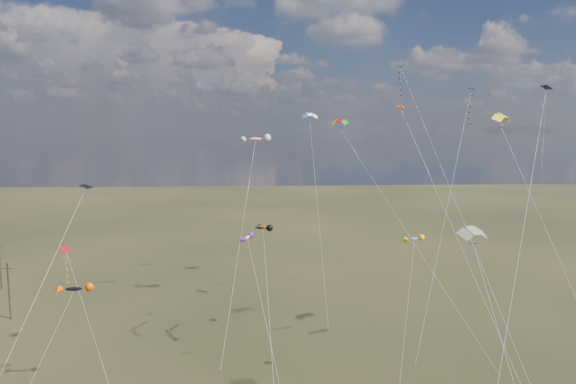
{
  "coord_description": "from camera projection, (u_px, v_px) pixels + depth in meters",
  "views": [
    {
      "loc": [
        -3.31,
        -40.76,
        26.1
      ],
      "look_at": [
        0.0,
        18.0,
        19.0
      ],
      "focal_mm": 32.0,
      "sensor_mm": 36.0,
      "label": 1
    }
  ],
  "objects": [
    {
      "name": "diamond_red_low",
      "position": [
        68.0,
        271.0,
        58.36
      ],
      "size": [
        7.69,
        9.34,
        12.91
      ],
      "color": "#A80518",
      "rests_on": "ground"
    },
    {
      "name": "diamond_orange_center",
      "position": [
        440.0,
        197.0,
        50.15
      ],
      "size": [
        9.01,
        17.53,
        28.77
      ],
      "color": "#C42A00",
      "rests_on": "ground"
    },
    {
      "name": "parafoil_tricolor",
      "position": [
        341.0,
        122.0,
        67.71
      ],
      "size": [
        16.11,
        18.76,
        27.93
      ],
      "color": "#E1B906",
      "rests_on": "ground"
    },
    {
      "name": "diamond_navy_tall",
      "position": [
        410.0,
        104.0,
        65.4
      ],
      "size": [
        6.62,
        29.12,
        34.57
      ],
      "color": "#0D0E4D",
      "rests_on": "ground"
    },
    {
      "name": "parafoil_blue_white",
      "position": [
        310.0,
        115.0,
        81.04
      ],
      "size": [
        2.62,
        17.93,
        29.22
      ],
      "color": "blue",
      "rests_on": "ground"
    },
    {
      "name": "diamond_black_high",
      "position": [
        467.0,
        120.0,
        71.22
      ],
      "size": [
        13.2,
        18.6,
        32.06
      ],
      "color": "black",
      "rests_on": "ground"
    },
    {
      "name": "novelty_black_orange",
      "position": [
        74.0,
        289.0,
        49.66
      ],
      "size": [
        5.92,
        5.99,
        11.32
      ],
      "color": "black",
      "rests_on": "ground"
    },
    {
      "name": "novelty_redwhite_stripe",
      "position": [
        255.0,
        140.0,
        71.93
      ],
      "size": [
        5.83,
        20.1,
        25.51
      ],
      "color": "red",
      "rests_on": "ground"
    },
    {
      "name": "novelty_white_purple",
      "position": [
        248.0,
        238.0,
        59.81
      ],
      "size": [
        4.31,
        12.86,
        14.1
      ],
      "color": "white",
      "rests_on": "ground"
    },
    {
      "name": "diamond_black_mid",
      "position": [
        54.0,
        257.0,
        43.47
      ],
      "size": [
        7.28,
        13.76,
        21.21
      ],
      "color": "black",
      "rests_on": "ground"
    },
    {
      "name": "parafoil_striped",
      "position": [
        474.0,
        231.0,
        41.29
      ],
      "size": [
        3.6,
        10.99,
        18.74
      ],
      "color": "#EFBE06",
      "rests_on": "ground"
    },
    {
      "name": "diamond_navy_right",
      "position": [
        541.0,
        146.0,
        40.46
      ],
      "size": [
        12.24,
        15.76,
        29.65
      ],
      "color": "#0C1B53",
      "rests_on": "ground"
    },
    {
      "name": "novelty_orange_black",
      "position": [
        263.0,
        229.0,
        56.0
      ],
      "size": [
        2.18,
        12.42,
        15.97
      ],
      "color": "#C95104",
      "rests_on": "ground"
    },
    {
      "name": "novelty_blue_yellow",
      "position": [
        414.0,
        239.0,
        58.69
      ],
      "size": [
        4.62,
        8.21,
        14.15
      ],
      "color": "#1F82D5",
      "rests_on": "ground"
    },
    {
      "name": "utility_pole_far",
      "position": [
        0.0,
        265.0,
        84.27
      ],
      "size": [
        1.4,
        0.2,
        8.0
      ],
      "color": "black",
      "rests_on": "ground"
    },
    {
      "name": "utility_pole_near",
      "position": [
        9.0,
        290.0,
        70.84
      ],
      "size": [
        1.4,
        0.2,
        8.0
      ],
      "color": "black",
      "rests_on": "ground"
    },
    {
      "name": "parafoil_yellow",
      "position": [
        502.0,
        116.0,
        56.37
      ],
      "size": [
        3.19,
        26.13,
        28.46
      ],
      "color": "yellow",
      "rests_on": "ground"
    }
  ]
}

